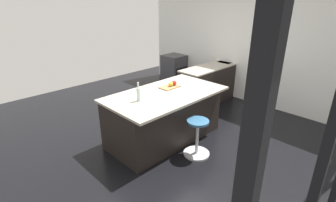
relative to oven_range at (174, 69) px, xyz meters
name	(u,v)px	position (x,y,z in m)	size (l,w,h in m)	color
ground_plane	(163,131)	(2.35, 1.98, -0.43)	(7.71, 7.71, 0.00)	black
interior_partition_left	(242,46)	(-0.35, 1.98, 0.90)	(0.15, 5.93, 2.67)	silver
sink_cabinet	(219,80)	(0.00, 1.62, 0.02)	(2.54, 0.60, 1.18)	black
oven_range	(174,69)	(0.00, 0.00, 0.00)	(0.60, 0.61, 0.87)	#38383D
kitchen_island	(164,116)	(2.51, 2.17, 0.03)	(2.12, 1.19, 0.92)	black
stool_by_window	(197,139)	(2.50, 2.94, -0.13)	(0.44, 0.44, 0.64)	#B7B7BC
cutting_board	(170,87)	(2.26, 2.06, 0.49)	(0.36, 0.24, 0.02)	olive
apple_red	(174,83)	(2.14, 2.07, 0.55)	(0.09, 0.09, 0.09)	red
apple_yellow	(171,84)	(2.24, 2.07, 0.55)	(0.09, 0.09, 0.09)	gold
water_bottle	(138,94)	(3.07, 2.17, 0.61)	(0.06, 0.06, 0.31)	silver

